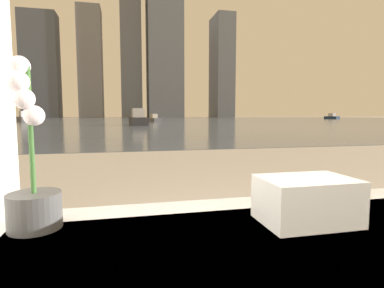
{
  "coord_description": "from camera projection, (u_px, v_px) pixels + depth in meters",
  "views": [
    {
      "loc": [
        -0.57,
        0.12,
        0.83
      ],
      "look_at": [
        -0.05,
        2.42,
        0.6
      ],
      "focal_mm": 28.0,
      "sensor_mm": 36.0,
      "label": 1
    }
  ],
  "objects": [
    {
      "name": "skyline_tower_1",
      "position": [
        40.0,
        66.0,
        106.44
      ],
      "size": [
        12.15,
        8.14,
        36.85
      ],
      "color": "#4C515B",
      "rests_on": "ground_plane"
    },
    {
      "name": "skyline_tower_5",
      "position": [
        222.0,
        67.0,
        121.2
      ],
      "size": [
        7.09,
        13.23,
        40.26
      ],
      "color": "slate",
      "rests_on": "ground_plane"
    },
    {
      "name": "potted_orchid",
      "position": [
        32.0,
        182.0,
        0.74
      ],
      "size": [
        0.13,
        0.13,
        0.43
      ],
      "color": "#4C4C4C",
      "rests_on": "bathtub"
    },
    {
      "name": "skyline_tower_4",
      "position": [
        164.0,
        45.0,
        115.33
      ],
      "size": [
        13.14,
        13.56,
        55.39
      ],
      "color": "slate",
      "rests_on": "ground_plane"
    },
    {
      "name": "skyline_tower_2",
      "position": [
        91.0,
        63.0,
        110.06
      ],
      "size": [
        8.27,
        9.7,
        39.76
      ],
      "color": "slate",
      "rests_on": "ground_plane"
    },
    {
      "name": "harbor_boat_0",
      "position": [
        139.0,
        116.0,
        59.98
      ],
      "size": [
        1.8,
        4.66,
        1.72
      ],
      "color": "#2D2D33",
      "rests_on": "harbor_water"
    },
    {
      "name": "harbor_boat_1",
      "position": [
        332.0,
        117.0,
        66.84
      ],
      "size": [
        1.77,
        3.53,
        1.26
      ],
      "color": "navy",
      "rests_on": "harbor_water"
    },
    {
      "name": "harbor_boat_3",
      "position": [
        24.0,
        118.0,
        38.92
      ],
      "size": [
        2.74,
        3.78,
        1.35
      ],
      "color": "#4C4C51",
      "rests_on": "harbor_water"
    },
    {
      "name": "harbor_boat_2",
      "position": [
        154.0,
        119.0,
        37.91
      ],
      "size": [
        1.6,
        2.82,
        1.0
      ],
      "color": "#4C4C51",
      "rests_on": "harbor_water"
    },
    {
      "name": "harbor_boat_4",
      "position": [
        138.0,
        119.0,
        24.86
      ],
      "size": [
        1.48,
        3.77,
        1.39
      ],
      "color": "#2D2D33",
      "rests_on": "harbor_water"
    },
    {
      "name": "towel_stack",
      "position": [
        306.0,
        200.0,
        0.8
      ],
      "size": [
        0.24,
        0.17,
        0.12
      ],
      "color": "white",
      "rests_on": "bathtub"
    },
    {
      "name": "harbor_water",
      "position": [
        127.0,
        119.0,
        60.28
      ],
      "size": [
        180.0,
        110.0,
        0.01
      ],
      "color": "slate",
      "rests_on": "ground_plane"
    },
    {
      "name": "skyline_tower_3",
      "position": [
        130.0,
        13.0,
        111.46
      ],
      "size": [
        7.66,
        8.01,
        77.88
      ],
      "color": "slate",
      "rests_on": "ground_plane"
    }
  ]
}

